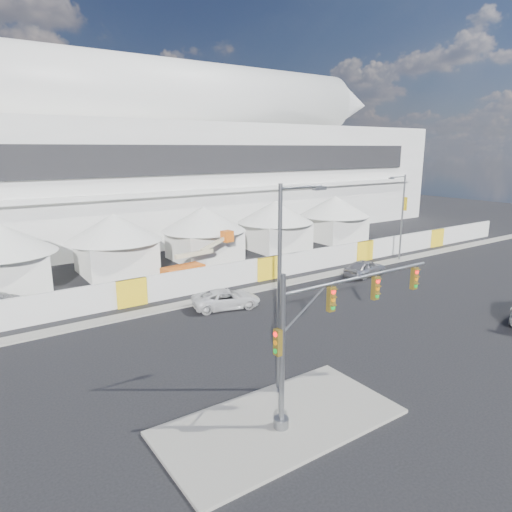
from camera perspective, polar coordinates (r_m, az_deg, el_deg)
ground at (r=25.46m, az=9.78°, el=-12.60°), size 160.00×160.00×0.00m
median_island at (r=19.99m, az=2.98°, el=-20.00°), size 10.00×5.00×0.15m
far_curb at (r=47.52m, az=16.66°, el=-0.61°), size 80.00×1.20×0.12m
stadium at (r=62.88m, az=-11.34°, el=11.63°), size 80.00×24.80×21.98m
tent_row at (r=44.25m, az=-11.69°, el=2.77°), size 53.40×8.40×5.40m
hoarding_fence at (r=39.22m, az=1.40°, el=-1.52°), size 70.00×0.25×2.00m
scaffold_tower at (r=81.39m, az=15.71°, el=9.29°), size 4.40×4.40×12.00m
sedan_silver at (r=41.31m, az=13.49°, el=-1.47°), size 2.31×4.64×1.52m
pickup_curb at (r=32.45m, az=-3.74°, el=-5.36°), size 3.36×5.22×1.34m
traffic_mast at (r=19.03m, az=8.22°, el=-9.40°), size 8.77×0.62×6.37m
streetlight_median at (r=20.32m, az=3.50°, el=-2.32°), size 2.62×0.26×9.46m
streetlight_curb at (r=47.28m, az=17.70°, el=5.32°), size 2.54×0.57×8.56m
boom_lift at (r=40.24m, az=-8.23°, el=-1.30°), size 7.26×2.03×3.64m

